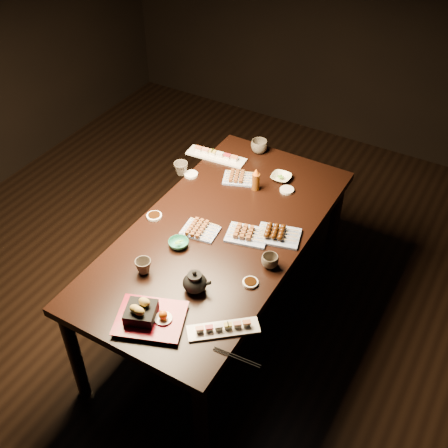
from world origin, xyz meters
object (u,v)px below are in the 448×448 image
at_px(teacup_mid_right, 270,261).
at_px(yakitori_plate_left, 239,176).
at_px(yakitori_plate_center, 200,229).
at_px(teacup_far_right, 259,146).
at_px(edamame_bowl_green, 179,243).
at_px(teapot, 195,281).
at_px(sushi_platter_far, 216,154).
at_px(edamame_bowl_cream, 281,177).
at_px(yakitori_plate_right, 247,232).
at_px(condiment_bottle, 256,179).
at_px(tempura_tray, 150,313).
at_px(sushi_platter_near, 223,327).
at_px(teacup_near_left, 143,266).
at_px(dining_table, 220,279).
at_px(teacup_far_left, 181,168).

bearing_deg(teacup_mid_right, yakitori_plate_left, 130.70).
relative_size(yakitori_plate_center, teacup_mid_right, 2.19).
bearing_deg(teacup_far_right, teacup_mid_right, -59.59).
xyz_separation_m(edamame_bowl_green, teapot, (0.24, -0.22, 0.04)).
relative_size(sushi_platter_far, edamame_bowl_cream, 3.26).
bearing_deg(yakitori_plate_right, condiment_bottle, 98.10).
xyz_separation_m(teacup_mid_right, teapot, (-0.24, -0.33, 0.03)).
bearing_deg(teapot, teacup_mid_right, 34.81).
xyz_separation_m(teacup_far_right, teapot, (0.29, -1.24, 0.02)).
bearing_deg(edamame_bowl_cream, yakitori_plate_center, -104.59).
distance_m(sushi_platter_far, edamame_bowl_cream, 0.47).
xyz_separation_m(edamame_bowl_cream, teacup_mid_right, (0.28, -0.71, 0.02)).
height_order(sushi_platter_far, edamame_bowl_cream, sushi_platter_far).
bearing_deg(tempura_tray, sushi_platter_near, 0.38).
bearing_deg(teapot, yakitori_plate_left, 86.91).
relative_size(edamame_bowl_cream, teacup_mid_right, 1.37).
bearing_deg(teacup_near_left, edamame_bowl_green, 79.86).
bearing_deg(yakitori_plate_left, dining_table, -95.07).
distance_m(dining_table, sushi_platter_far, 0.83).
bearing_deg(yakitori_plate_center, teacup_far_right, 88.84).
xyz_separation_m(edamame_bowl_green, condiment_bottle, (0.12, 0.65, 0.06)).
relative_size(yakitori_plate_left, teacup_far_right, 1.81).
relative_size(edamame_bowl_green, teacup_near_left, 1.30).
bearing_deg(edamame_bowl_cream, yakitori_plate_right, -83.04).
relative_size(sushi_platter_near, condiment_bottle, 2.27).
xyz_separation_m(yakitori_plate_center, tempura_tray, (0.13, -0.65, 0.03)).
height_order(edamame_bowl_green, teacup_far_left, teacup_far_left).
height_order(yakitori_plate_right, tempura_tray, tempura_tray).
relative_size(sushi_platter_near, teapot, 2.31).
relative_size(sushi_platter_far, teacup_far_left, 4.49).
bearing_deg(edamame_bowl_cream, dining_table, -97.58).
xyz_separation_m(yakitori_plate_center, edamame_bowl_cream, (0.17, 0.66, -0.01)).
distance_m(dining_table, yakitori_plate_left, 0.64).
bearing_deg(yakitori_plate_right, teacup_near_left, -136.77).
bearing_deg(teacup_far_left, condiment_bottle, 11.24).
xyz_separation_m(sushi_platter_far, yakitori_plate_center, (0.30, -0.67, 0.00)).
xyz_separation_m(dining_table, edamame_bowl_cream, (0.08, 0.61, 0.39)).
bearing_deg(sushi_platter_far, teacup_far_left, 65.30).
bearing_deg(yakitori_plate_center, sushi_platter_far, 107.06).
xyz_separation_m(teapot, condiment_bottle, (-0.12, 0.87, 0.01)).
height_order(yakitori_plate_center, teacup_near_left, teacup_near_left).
bearing_deg(tempura_tray, yakitori_plate_left, 77.82).
bearing_deg(tempura_tray, teapot, 54.22).
bearing_deg(teacup_near_left, teacup_far_left, 110.77).
bearing_deg(edamame_bowl_cream, teacup_far_right, 141.91).
distance_m(sushi_platter_near, condiment_bottle, 1.09).
relative_size(edamame_bowl_cream, teacup_near_left, 1.45).
bearing_deg(edamame_bowl_cream, sushi_platter_near, -76.77).
distance_m(teacup_far_left, teacup_far_right, 0.55).
relative_size(yakitori_plate_center, tempura_tray, 0.62).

